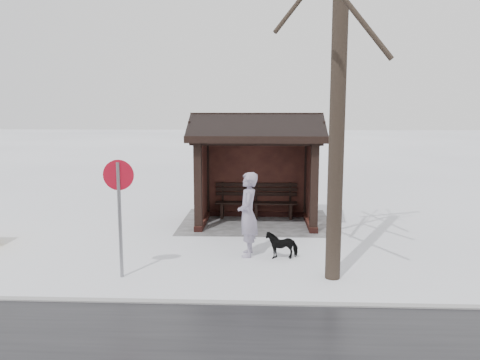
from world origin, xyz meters
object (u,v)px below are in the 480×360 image
at_px(bus_shelter, 256,146).
at_px(road_sign, 119,193).
at_px(dog, 282,245).
at_px(pedestrian, 248,214).

bearing_deg(bus_shelter, road_sign, 60.48).
bearing_deg(bus_shelter, dog, 100.63).
distance_m(pedestrian, dog, 0.98).
distance_m(bus_shelter, pedestrian, 3.29).
relative_size(dog, road_sign, 0.30).
bearing_deg(dog, bus_shelter, -175.80).
relative_size(pedestrian, dog, 2.73).
bearing_deg(pedestrian, bus_shelter, 177.35).
bearing_deg(road_sign, pedestrian, -151.11).
xyz_separation_m(bus_shelter, road_sign, (2.52, 4.46, -0.53)).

